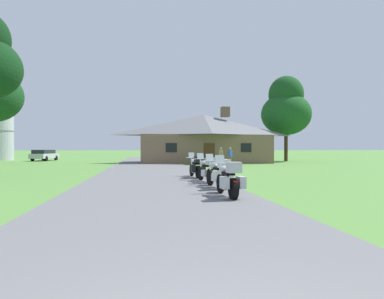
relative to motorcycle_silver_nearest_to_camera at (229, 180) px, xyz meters
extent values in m
plane|color=#56893D|center=(-2.20, 11.68, -0.61)|extent=(500.00, 500.00, 0.00)
cube|color=slate|center=(-2.20, 9.68, -0.58)|extent=(6.40, 80.00, 0.06)
cylinder|color=black|center=(-0.05, 0.96, -0.23)|extent=(0.14, 0.64, 0.64)
cylinder|color=black|center=(0.02, -0.48, -0.23)|extent=(0.18, 0.65, 0.64)
cube|color=silver|center=(-0.01, 0.22, -0.17)|extent=(0.29, 0.57, 0.30)
ellipsoid|color=#B2B5BC|center=(-0.02, 0.48, 0.28)|extent=(0.32, 0.53, 0.26)
cube|color=black|center=(0.00, 0.02, 0.19)|extent=(0.30, 0.53, 0.10)
cylinder|color=silver|center=(-0.04, 0.92, 0.47)|extent=(0.66, 0.06, 0.03)
cylinder|color=silver|center=(-0.05, 0.96, 0.13)|extent=(0.07, 0.24, 0.73)
cube|color=#B2BCC6|center=(-0.05, 1.02, 0.61)|extent=(0.32, 0.12, 0.27)
sphere|color=silver|center=(-0.04, 0.92, 0.33)|extent=(0.11, 0.11, 0.11)
cube|color=#B7B7BC|center=(0.02, -0.53, 0.41)|extent=(0.42, 0.38, 0.32)
cube|color=red|center=(0.03, -0.70, 0.00)|extent=(0.14, 0.04, 0.06)
cylinder|color=silver|center=(0.15, -0.15, -0.33)|extent=(0.10, 0.55, 0.07)
cube|color=#B7B7BC|center=(-0.24, -0.44, -0.05)|extent=(0.22, 0.41, 0.36)
cube|color=#B7B7BC|center=(0.28, -0.41, -0.05)|extent=(0.22, 0.41, 0.36)
cylinder|color=black|center=(0.07, 3.33, -0.23)|extent=(0.21, 0.65, 0.64)
cylinder|color=black|center=(0.30, 1.91, -0.23)|extent=(0.25, 0.66, 0.64)
cube|color=silver|center=(0.19, 2.60, -0.17)|extent=(0.34, 0.59, 0.30)
ellipsoid|color=#B2B5BC|center=(0.15, 2.86, 0.28)|extent=(0.38, 0.56, 0.26)
cube|color=black|center=(0.22, 2.40, 0.19)|extent=(0.36, 0.56, 0.10)
cylinder|color=silver|center=(0.08, 3.29, 0.47)|extent=(0.66, 0.13, 0.03)
cylinder|color=silver|center=(0.07, 3.33, 0.13)|extent=(0.10, 0.24, 0.73)
cube|color=#B2BCC6|center=(0.06, 3.39, 0.61)|extent=(0.33, 0.16, 0.27)
sphere|color=silver|center=(0.08, 3.29, 0.33)|extent=(0.11, 0.11, 0.11)
cube|color=silver|center=(0.30, 1.86, 0.41)|extent=(0.45, 0.42, 0.32)
cube|color=red|center=(0.33, 1.69, 0.00)|extent=(0.14, 0.05, 0.06)
cylinder|color=silver|center=(0.38, 2.25, -0.33)|extent=(0.15, 0.55, 0.07)
cube|color=silver|center=(0.03, 1.92, -0.05)|extent=(0.26, 0.43, 0.36)
cube|color=silver|center=(0.54, 2.00, -0.05)|extent=(0.26, 0.43, 0.36)
cylinder|color=black|center=(0.06, 5.58, -0.23)|extent=(0.19, 0.65, 0.64)
cylinder|color=black|center=(0.25, 4.15, -0.23)|extent=(0.24, 0.65, 0.64)
cube|color=silver|center=(0.16, 4.85, -0.17)|extent=(0.33, 0.59, 0.30)
ellipsoid|color=#B2B5BC|center=(0.12, 5.10, 0.28)|extent=(0.37, 0.55, 0.26)
cube|color=black|center=(0.19, 4.65, 0.19)|extent=(0.35, 0.55, 0.10)
cylinder|color=silver|center=(0.07, 5.54, 0.47)|extent=(0.66, 0.12, 0.03)
cylinder|color=silver|center=(0.06, 5.58, 0.13)|extent=(0.09, 0.24, 0.73)
cube|color=#B2BCC6|center=(0.05, 5.64, 0.61)|extent=(0.33, 0.15, 0.27)
sphere|color=silver|center=(0.07, 5.54, 0.33)|extent=(0.11, 0.11, 0.11)
cube|color=#B7B7BC|center=(0.26, 4.10, 0.41)|extent=(0.44, 0.41, 0.32)
cube|color=red|center=(0.28, 3.93, 0.00)|extent=(0.14, 0.05, 0.06)
cylinder|color=silver|center=(0.35, 4.49, -0.33)|extent=(0.14, 0.55, 0.07)
cylinder|color=black|center=(-0.05, 7.92, -0.23)|extent=(0.17, 0.65, 0.64)
cylinder|color=black|center=(0.09, 6.49, -0.23)|extent=(0.21, 0.65, 0.64)
cube|color=silver|center=(0.02, 7.18, -0.17)|extent=(0.31, 0.58, 0.30)
ellipsoid|color=silver|center=(0.00, 7.44, 0.28)|extent=(0.35, 0.55, 0.26)
cube|color=black|center=(0.04, 6.98, 0.19)|extent=(0.33, 0.54, 0.10)
cylinder|color=silver|center=(-0.04, 7.88, 0.47)|extent=(0.66, 0.09, 0.03)
cylinder|color=silver|center=(-0.05, 7.92, 0.13)|extent=(0.08, 0.24, 0.73)
cube|color=#B2BCC6|center=(-0.05, 7.98, 0.61)|extent=(0.33, 0.14, 0.27)
sphere|color=silver|center=(-0.04, 7.88, 0.33)|extent=(0.11, 0.11, 0.11)
cube|color=black|center=(0.09, 6.44, 0.41)|extent=(0.43, 0.40, 0.32)
cube|color=red|center=(0.11, 6.27, 0.00)|extent=(0.14, 0.04, 0.06)
cylinder|color=silver|center=(0.20, 6.82, -0.33)|extent=(0.12, 0.55, 0.07)
cube|color=black|center=(-0.17, 6.51, -0.05)|extent=(0.24, 0.42, 0.36)
cube|color=black|center=(0.34, 6.56, -0.05)|extent=(0.24, 0.42, 0.36)
cube|color=brown|center=(3.81, 25.72, 0.90)|extent=(13.69, 6.60, 3.01)
pyramid|color=slate|center=(3.81, 25.72, 3.55)|extent=(14.51, 6.99, 2.30)
cube|color=brown|center=(6.27, 25.72, 5.05)|extent=(0.90, 0.90, 1.10)
cube|color=#472D19|center=(3.81, 22.39, 0.44)|extent=(1.10, 0.08, 2.10)
cube|color=black|center=(-0.03, 22.39, 1.05)|extent=(1.10, 0.06, 0.90)
cube|color=black|center=(7.64, 22.39, 1.05)|extent=(1.10, 0.06, 0.90)
cylinder|color=black|center=(4.57, 20.87, -0.18)|extent=(0.14, 0.14, 0.86)
cylinder|color=black|center=(4.65, 20.71, -0.18)|extent=(0.14, 0.14, 0.86)
cube|color=tan|center=(4.61, 20.79, 0.53)|extent=(0.35, 0.42, 0.56)
cylinder|color=tan|center=(4.51, 21.00, 0.51)|extent=(0.09, 0.09, 0.58)
cylinder|color=tan|center=(4.71, 20.58, 0.51)|extent=(0.09, 0.09, 0.58)
sphere|color=tan|center=(4.61, 20.79, 0.95)|extent=(0.21, 0.21, 0.21)
cylinder|color=#B2AD99|center=(4.61, 20.79, 1.05)|extent=(0.22, 0.22, 0.05)
cylinder|color=#75664C|center=(5.26, 19.48, -0.18)|extent=(0.14, 0.14, 0.86)
cylinder|color=#75664C|center=(5.11, 19.38, -0.18)|extent=(0.14, 0.14, 0.86)
cube|color=#2D56AD|center=(5.19, 19.43, 0.53)|extent=(0.42, 0.38, 0.56)
cylinder|color=#2D56AD|center=(5.38, 19.55, 0.51)|extent=(0.09, 0.09, 0.58)
cylinder|color=#2D56AD|center=(4.99, 19.30, 0.51)|extent=(0.09, 0.09, 0.58)
sphere|color=tan|center=(5.19, 19.43, 0.95)|extent=(0.21, 0.21, 0.21)
cylinder|color=#B2AD99|center=(5.19, 19.43, 1.05)|extent=(0.22, 0.22, 0.05)
cylinder|color=#422D19|center=(14.64, 28.40, 1.46)|extent=(0.44, 0.44, 4.13)
ellipsoid|color=#194C1E|center=(14.64, 28.40, 5.20)|extent=(6.07, 6.07, 5.16)
ellipsoid|color=#16441B|center=(14.64, 28.40, 7.62)|extent=(4.25, 4.25, 4.55)
cylinder|color=#B2B7BC|center=(-21.45, 36.06, 3.27)|extent=(3.28, 3.28, 7.75)
cone|color=#999EA3|center=(-21.45, 36.06, 7.55)|extent=(3.34, 3.34, 0.82)
cylinder|color=gray|center=(-21.45, 36.06, 3.27)|extent=(3.38, 3.38, 0.15)
cube|color=#ADAFB7|center=(-15.35, 34.19, 0.01)|extent=(2.54, 4.83, 0.60)
cube|color=black|center=(-15.38, 34.00, 0.55)|extent=(2.11, 3.44, 0.48)
cylinder|color=black|center=(-15.96, 35.74, -0.29)|extent=(0.32, 0.67, 0.64)
cylinder|color=black|center=(-14.28, 35.47, -0.29)|extent=(0.32, 0.67, 0.64)
cylinder|color=black|center=(-16.41, 32.92, -0.29)|extent=(0.32, 0.67, 0.64)
cylinder|color=black|center=(-14.73, 32.65, -0.29)|extent=(0.32, 0.67, 0.64)
camera|label=1|loc=(-2.59, -10.00, 0.98)|focal=30.69mm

